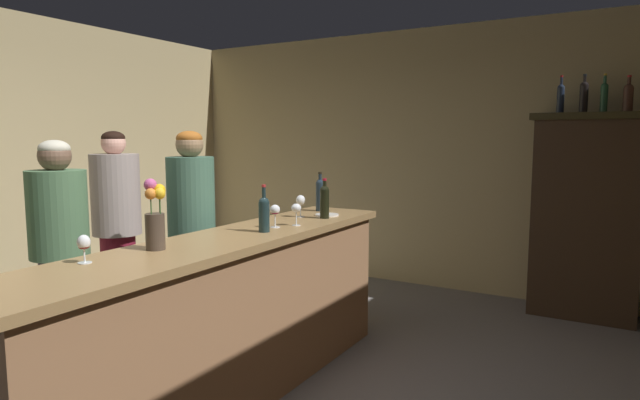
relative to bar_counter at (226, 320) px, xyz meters
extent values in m
cube|color=tan|center=(-0.25, 3.20, 0.87)|extent=(5.32, 0.12, 2.77)
cube|color=#996B47|center=(0.00, 0.00, -0.03)|extent=(0.53, 2.91, 0.98)
cube|color=#977346|center=(0.00, 0.00, 0.49)|extent=(0.60, 3.03, 0.05)
cube|color=#362619|center=(1.74, 2.88, 0.40)|extent=(0.89, 0.40, 1.84)
cube|color=#302A14|center=(1.74, 2.88, 1.29)|extent=(0.97, 0.46, 0.06)
cylinder|color=black|center=(0.13, 0.97, 0.61)|extent=(0.07, 0.07, 0.21)
sphere|color=black|center=(0.13, 0.97, 0.72)|extent=(0.07, 0.07, 0.07)
cylinder|color=black|center=(0.13, 0.97, 0.75)|extent=(0.03, 0.03, 0.07)
cylinder|color=red|center=(0.13, 0.97, 0.80)|extent=(0.03, 0.03, 0.02)
cylinder|color=#1B2E31|center=(0.09, 0.28, 0.60)|extent=(0.07, 0.07, 0.19)
sphere|color=#1B2E31|center=(0.09, 0.28, 0.70)|extent=(0.07, 0.07, 0.07)
cylinder|color=#1B2E31|center=(0.09, 0.28, 0.75)|extent=(0.02, 0.02, 0.10)
cylinder|color=#AC2628|center=(0.09, 0.28, 0.80)|extent=(0.03, 0.03, 0.02)
cylinder|color=#1D2B37|center=(-0.10, 1.29, 0.62)|extent=(0.07, 0.07, 0.22)
sphere|color=#1D2B37|center=(-0.10, 1.29, 0.73)|extent=(0.07, 0.07, 0.07)
cylinder|color=#1D2B37|center=(-0.10, 1.29, 0.77)|extent=(0.03, 0.03, 0.08)
cylinder|color=black|center=(-0.10, 1.29, 0.82)|extent=(0.03, 0.03, 0.02)
cylinder|color=white|center=(-0.05, 0.93, 0.51)|extent=(0.06, 0.06, 0.00)
cylinder|color=white|center=(-0.05, 0.93, 0.56)|extent=(0.01, 0.01, 0.08)
ellipsoid|color=white|center=(-0.05, 0.93, 0.64)|extent=(0.07, 0.07, 0.08)
cylinder|color=white|center=(0.05, 0.45, 0.51)|extent=(0.07, 0.07, 0.00)
cylinder|color=white|center=(0.05, 0.45, 0.56)|extent=(0.01, 0.01, 0.08)
ellipsoid|color=white|center=(0.05, 0.45, 0.63)|extent=(0.07, 0.07, 0.07)
ellipsoid|color=maroon|center=(0.05, 0.45, 0.61)|extent=(0.05, 0.05, 0.03)
cylinder|color=white|center=(0.13, 0.59, 0.51)|extent=(0.06, 0.06, 0.00)
cylinder|color=white|center=(0.13, 0.59, 0.56)|extent=(0.01, 0.01, 0.09)
ellipsoid|color=white|center=(0.13, 0.59, 0.63)|extent=(0.07, 0.07, 0.06)
cylinder|color=white|center=(-0.15, -0.84, 0.51)|extent=(0.07, 0.07, 0.00)
cylinder|color=white|center=(-0.15, -0.84, 0.54)|extent=(0.01, 0.01, 0.06)
ellipsoid|color=white|center=(-0.15, -0.84, 0.61)|extent=(0.06, 0.06, 0.07)
ellipsoid|color=#5F1612|center=(-0.15, -0.84, 0.59)|extent=(0.05, 0.05, 0.03)
cylinder|color=#44372D|center=(-0.09, -0.45, 0.61)|extent=(0.10, 0.10, 0.19)
cylinder|color=#38602D|center=(-0.06, -0.44, 0.72)|extent=(0.01, 0.01, 0.18)
sphere|color=yellow|center=(-0.06, -0.44, 0.81)|extent=(0.06, 0.06, 0.06)
cylinder|color=#38602D|center=(-0.09, -0.41, 0.73)|extent=(0.01, 0.01, 0.20)
sphere|color=gold|center=(-0.09, -0.41, 0.83)|extent=(0.07, 0.07, 0.07)
cylinder|color=#38602D|center=(-0.12, -0.44, 0.74)|extent=(0.01, 0.01, 0.23)
sphere|color=#BF4F8A|center=(-0.12, -0.44, 0.86)|extent=(0.07, 0.07, 0.07)
cylinder|color=#38602D|center=(-0.09, -0.48, 0.72)|extent=(0.01, 0.01, 0.19)
sphere|color=orange|center=(-0.09, -0.48, 0.81)|extent=(0.06, 0.06, 0.06)
cylinder|color=white|center=(0.08, 1.09, 0.52)|extent=(0.18, 0.18, 0.01)
cylinder|color=#1C2637|center=(1.47, 2.88, 1.43)|extent=(0.06, 0.06, 0.23)
sphere|color=#1C2637|center=(1.47, 2.88, 1.54)|extent=(0.06, 0.06, 0.06)
cylinder|color=#1C2637|center=(1.47, 2.88, 1.59)|extent=(0.02, 0.02, 0.09)
cylinder|color=#A91A1C|center=(1.47, 2.88, 1.64)|extent=(0.03, 0.03, 0.02)
cylinder|color=black|center=(1.66, 2.88, 1.43)|extent=(0.07, 0.07, 0.24)
sphere|color=black|center=(1.66, 2.88, 1.55)|extent=(0.07, 0.07, 0.07)
cylinder|color=black|center=(1.66, 2.88, 1.60)|extent=(0.03, 0.03, 0.08)
cylinder|color=black|center=(1.66, 2.88, 1.65)|extent=(0.03, 0.03, 0.02)
cylinder|color=#235233|center=(1.82, 2.88, 1.43)|extent=(0.06, 0.06, 0.22)
sphere|color=#235233|center=(1.82, 2.88, 1.54)|extent=(0.06, 0.06, 0.06)
cylinder|color=#235233|center=(1.82, 2.88, 1.59)|extent=(0.02, 0.02, 0.09)
cylinder|color=gold|center=(1.82, 2.88, 1.64)|extent=(0.03, 0.03, 0.02)
cylinder|color=#482A1F|center=(2.00, 2.88, 1.42)|extent=(0.08, 0.08, 0.20)
sphere|color=#482A1F|center=(2.00, 2.88, 1.51)|extent=(0.08, 0.08, 0.08)
cylinder|color=#482A1F|center=(2.00, 2.88, 1.56)|extent=(0.03, 0.03, 0.09)
cylinder|color=red|center=(2.00, 2.88, 1.62)|extent=(0.03, 0.03, 0.02)
cylinder|color=maroon|center=(-1.54, 0.47, -0.10)|extent=(0.28, 0.28, 0.83)
cylinder|color=gray|center=(-1.54, 0.47, 0.64)|extent=(0.39, 0.39, 0.66)
sphere|color=#E2A38E|center=(-1.54, 0.47, 1.06)|extent=(0.19, 0.19, 0.19)
ellipsoid|color=black|center=(-1.54, 0.47, 1.10)|extent=(0.18, 0.18, 0.11)
cylinder|color=#9D9891|center=(-0.64, 0.39, -0.09)|extent=(0.24, 0.24, 0.87)
cylinder|color=#3F6552|center=(-0.64, 0.39, 0.66)|extent=(0.34, 0.34, 0.62)
sphere|color=#906F4F|center=(-0.64, 0.39, 1.05)|extent=(0.19, 0.19, 0.19)
ellipsoid|color=#99531C|center=(-0.64, 0.39, 1.10)|extent=(0.18, 0.18, 0.11)
cylinder|color=#302434|center=(-1.21, -0.27, -0.11)|extent=(0.27, 0.27, 0.82)
cylinder|color=#486C49|center=(-1.21, -0.27, 0.60)|extent=(0.38, 0.38, 0.58)
sphere|color=brown|center=(-1.21, -0.27, 0.98)|extent=(0.21, 0.21, 0.21)
ellipsoid|color=#BAB59F|center=(-1.21, -0.27, 1.03)|extent=(0.20, 0.20, 0.12)
camera|label=1|loc=(2.09, -2.44, 1.11)|focal=30.20mm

